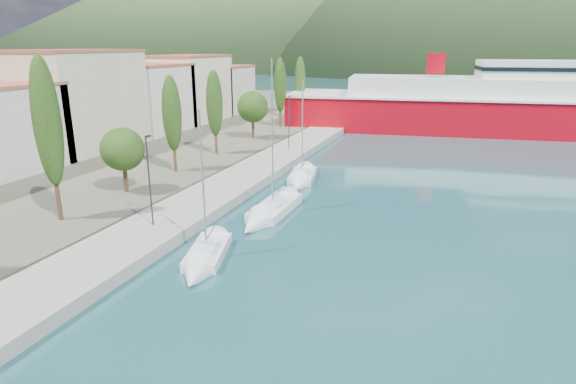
% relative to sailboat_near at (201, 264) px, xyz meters
% --- Properties ---
extents(ground, '(1400.00, 1400.00, 0.00)m').
position_rel_sailboat_near_xyz_m(ground, '(3.42, 111.26, -0.27)').
color(ground, '#1F4E53').
extents(quay, '(5.00, 88.00, 0.80)m').
position_rel_sailboat_near_xyz_m(quay, '(-5.58, 17.26, 0.13)').
color(quay, gray).
rests_on(quay, ground).
extents(land_strip, '(70.00, 148.00, 0.70)m').
position_rel_sailboat_near_xyz_m(land_strip, '(-43.58, 27.26, 0.08)').
color(land_strip, '#565644').
rests_on(land_strip, ground).
extents(town_buildings, '(9.20, 69.20, 11.30)m').
position_rel_sailboat_near_xyz_m(town_buildings, '(-28.58, 28.16, 5.30)').
color(town_buildings, beige).
rests_on(town_buildings, land_strip).
extents(tree_row, '(4.01, 63.95, 11.20)m').
position_rel_sailboat_near_xyz_m(tree_row, '(-12.41, 23.64, 5.50)').
color(tree_row, '#47301E').
rests_on(tree_row, land_strip).
extents(lamp_posts, '(0.15, 45.74, 6.06)m').
position_rel_sailboat_near_xyz_m(lamp_posts, '(-5.58, 6.09, 3.81)').
color(lamp_posts, '#2D2D33').
rests_on(lamp_posts, quay).
extents(sailboat_near, '(3.79, 7.11, 9.79)m').
position_rel_sailboat_near_xyz_m(sailboat_near, '(0.00, 0.00, 0.00)').
color(sailboat_near, silver).
rests_on(sailboat_near, ground).
extents(sailboat_mid, '(2.36, 8.67, 12.44)m').
position_rel_sailboat_near_xyz_m(sailboat_mid, '(0.30, 8.66, 0.03)').
color(sailboat_mid, silver).
rests_on(sailboat_mid, ground).
extents(sailboat_far, '(3.48, 7.22, 10.18)m').
position_rel_sailboat_near_xyz_m(sailboat_far, '(-0.38, 18.87, 0.02)').
color(sailboat_far, silver).
rests_on(sailboat_far, ground).
extents(ferry, '(61.33, 20.55, 11.95)m').
position_rel_sailboat_near_xyz_m(ferry, '(17.16, 55.66, 3.37)').
color(ferry, '#A40310').
rests_on(ferry, ground).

